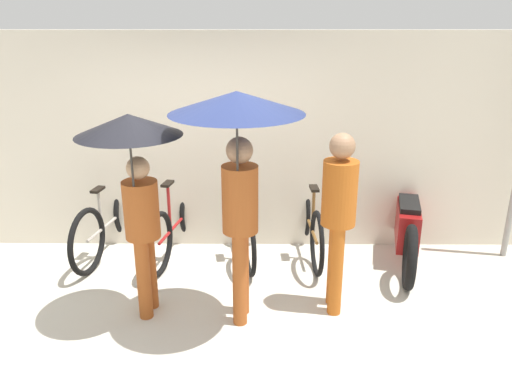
% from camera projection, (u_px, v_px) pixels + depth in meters
% --- Properties ---
extents(ground_plane, '(30.00, 30.00, 0.00)m').
position_uv_depth(ground_plane, '(193.00, 337.00, 4.45)').
color(ground_plane, beige).
extents(back_wall, '(11.51, 0.12, 2.56)m').
position_uv_depth(back_wall, '(210.00, 143.00, 5.89)').
color(back_wall, beige).
rests_on(back_wall, ground).
extents(parked_bicycle_0, '(0.50, 1.79, 1.06)m').
position_uv_depth(parked_bicycle_0, '(110.00, 222.00, 5.94)').
color(parked_bicycle_0, black).
rests_on(parked_bicycle_0, ground).
extents(parked_bicycle_1, '(0.52, 1.78, 1.05)m').
position_uv_depth(parked_bicycle_1, '(176.00, 223.00, 5.93)').
color(parked_bicycle_1, black).
rests_on(parked_bicycle_1, ground).
extents(parked_bicycle_2, '(0.48, 1.68, 1.11)m').
position_uv_depth(parked_bicycle_2, '(243.00, 225.00, 5.89)').
color(parked_bicycle_2, black).
rests_on(parked_bicycle_2, ground).
extents(parked_bicycle_3, '(0.44, 1.73, 1.05)m').
position_uv_depth(parked_bicycle_3, '(310.00, 224.00, 5.91)').
color(parked_bicycle_3, black).
rests_on(parked_bicycle_3, ground).
extents(pedestrian_leading, '(0.89, 0.89, 1.95)m').
position_uv_depth(pedestrian_leading, '(134.00, 167.00, 4.26)').
color(pedestrian_leading, '#9E4C1E').
rests_on(pedestrian_leading, ground).
extents(pedestrian_center, '(1.10, 1.10, 2.15)m').
position_uv_depth(pedestrian_center, '(238.00, 142.00, 4.08)').
color(pedestrian_center, '#9E4C1E').
rests_on(pedestrian_center, ground).
extents(pedestrian_trailing, '(0.32, 0.32, 1.75)m').
position_uv_depth(pedestrian_trailing, '(339.00, 210.00, 4.56)').
color(pedestrian_trailing, '#B25619').
rests_on(pedestrian_trailing, ground).
extents(motorcycle, '(0.73, 2.08, 0.91)m').
position_uv_depth(motorcycle, '(407.00, 226.00, 5.79)').
color(motorcycle, black).
rests_on(motorcycle, ground).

